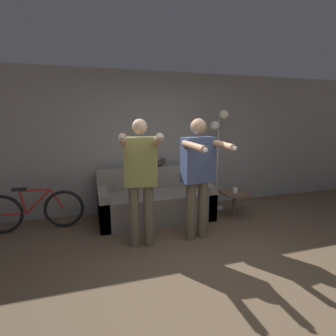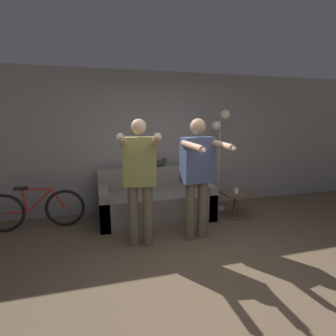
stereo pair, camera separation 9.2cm
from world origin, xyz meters
The scene contains 10 objects.
ground_plane centered at (0.00, 0.00, 0.00)m, with size 16.00×16.00×0.00m, color brown.
wall_back centered at (0.00, 2.55, 1.30)m, with size 10.00×0.05×2.60m.
couch centered at (-0.19, 2.00, 0.29)m, with size 1.95×0.88×0.87m.
person_left centered at (-0.63, 1.04, 1.01)m, with size 0.58×0.72×1.75m.
person_right centered at (0.20, 1.04, 1.02)m, with size 0.58×0.72×1.75m.
cat centered at (-0.07, 2.33, 0.94)m, with size 0.42×0.13×0.16m.
floor_lamp centered at (1.07, 2.12, 1.43)m, with size 0.36×0.30×1.91m.
side_table centered at (1.16, 1.61, 0.33)m, with size 0.44×0.44×0.46m.
cup centered at (1.16, 1.59, 0.51)m, with size 0.08×0.08×0.09m.
bicycle centered at (-2.15, 2.05, 0.32)m, with size 1.51×0.07×0.70m.
Camera 1 is at (-1.27, -2.31, 1.76)m, focal length 28.00 mm.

